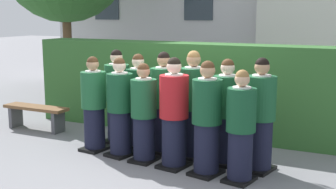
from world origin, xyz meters
The scene contains 15 objects.
ground_plane centered at (0.00, 0.00, 0.00)m, with size 60.00×60.00×0.00m, color slate.
student_front_row_0 centered at (-1.33, 0.17, 0.76)m, with size 0.42×0.50×1.60m.
student_front_row_1 centered at (-0.78, 0.11, 0.77)m, with size 0.46×0.53×1.61m.
student_front_row_2 centered at (-0.29, 0.02, 0.74)m, with size 0.40×0.47×1.56m.
student_in_red_blazer centered at (0.25, -0.03, 0.80)m, with size 0.46×0.56×1.67m.
student_front_row_4 centered at (0.81, -0.11, 0.79)m, with size 0.47×0.56×1.66m.
student_front_row_5 centered at (1.32, -0.17, 0.74)m, with size 0.44×0.53×1.57m.
student_rear_row_0 centered at (-1.25, 0.77, 0.80)m, with size 0.44×0.52×1.68m.
student_rear_row_1 centered at (-0.76, 0.69, 0.78)m, with size 0.44×0.54×1.63m.
student_rear_row_2 centered at (-0.22, 0.58, 0.81)m, with size 0.46×0.53×1.69m.
student_rear_row_3 centered at (0.32, 0.54, 0.83)m, with size 0.47×0.57×1.73m.
student_rear_row_4 centered at (0.91, 0.46, 0.78)m, with size 0.44×0.52×1.64m.
student_rear_row_5 centered at (1.45, 0.37, 0.80)m, with size 0.48×0.57×1.69m.
hedge centered at (0.00, 1.97, 0.87)m, with size 7.31×0.70×1.75m.
wooden_bench centered at (-3.18, 0.80, 0.35)m, with size 1.40×0.37×0.48m.
Camera 1 is at (3.05, -6.02, 2.32)m, focal length 48.57 mm.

